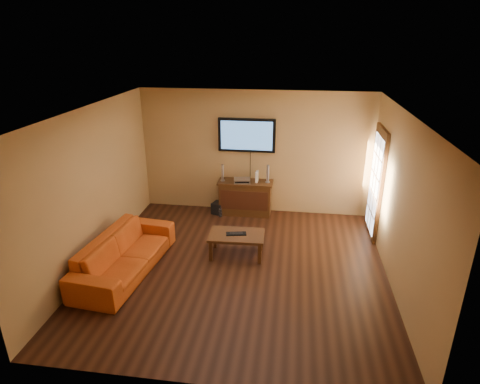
% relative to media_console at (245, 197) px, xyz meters
% --- Properties ---
extents(ground_plane, '(5.00, 5.00, 0.00)m').
position_rel_media_console_xyz_m(ground_plane, '(0.17, -2.26, -0.38)').
color(ground_plane, black).
rests_on(ground_plane, ground).
extents(room_walls, '(5.00, 5.00, 5.00)m').
position_rel_media_console_xyz_m(room_walls, '(0.17, -1.64, 1.30)').
color(room_walls, tan).
rests_on(room_walls, ground).
extents(french_door, '(0.07, 1.02, 2.22)m').
position_rel_media_console_xyz_m(french_door, '(2.63, -0.56, 0.67)').
color(french_door, '#3E210E').
rests_on(french_door, ground).
extents(media_console, '(1.19, 0.46, 0.76)m').
position_rel_media_console_xyz_m(media_console, '(0.00, 0.00, 0.00)').
color(media_console, '#3E210E').
rests_on(media_console, ground).
extents(television, '(1.23, 0.08, 0.73)m').
position_rel_media_console_xyz_m(television, '(-0.00, 0.19, 1.36)').
color(television, black).
rests_on(television, ground).
extents(coffee_table, '(1.01, 0.62, 0.43)m').
position_rel_media_console_xyz_m(coffee_table, '(0.08, -1.83, -0.01)').
color(coffee_table, '#3E210E').
rests_on(coffee_table, ground).
extents(sofa, '(0.88, 2.29, 0.87)m').
position_rel_media_console_xyz_m(sofa, '(-1.72, -2.59, 0.05)').
color(sofa, '#C94F16').
rests_on(sofa, ground).
extents(speaker_left, '(0.10, 0.10, 0.37)m').
position_rel_media_console_xyz_m(speaker_left, '(-0.50, -0.01, 0.55)').
color(speaker_left, silver).
rests_on(speaker_left, media_console).
extents(speaker_right, '(0.11, 0.11, 0.39)m').
position_rel_media_console_xyz_m(speaker_right, '(0.48, 0.02, 0.56)').
color(speaker_right, silver).
rests_on(speaker_right, media_console).
extents(av_receiver, '(0.39, 0.30, 0.08)m').
position_rel_media_console_xyz_m(av_receiver, '(-0.07, -0.05, 0.42)').
color(av_receiver, silver).
rests_on(av_receiver, media_console).
extents(game_console, '(0.06, 0.18, 0.24)m').
position_rel_media_console_xyz_m(game_console, '(0.25, 0.02, 0.50)').
color(game_console, white).
rests_on(game_console, media_console).
extents(subwoofer, '(0.32, 0.32, 0.26)m').
position_rel_media_console_xyz_m(subwoofer, '(-0.60, -0.08, -0.26)').
color(subwoofer, black).
rests_on(subwoofer, ground).
extents(bottle, '(0.07, 0.07, 0.21)m').
position_rel_media_console_xyz_m(bottle, '(-0.52, -0.27, -0.29)').
color(bottle, white).
rests_on(bottle, ground).
extents(keyboard, '(0.38, 0.20, 0.02)m').
position_rel_media_console_xyz_m(keyboard, '(0.07, -1.83, 0.06)').
color(keyboard, black).
rests_on(keyboard, coffee_table).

